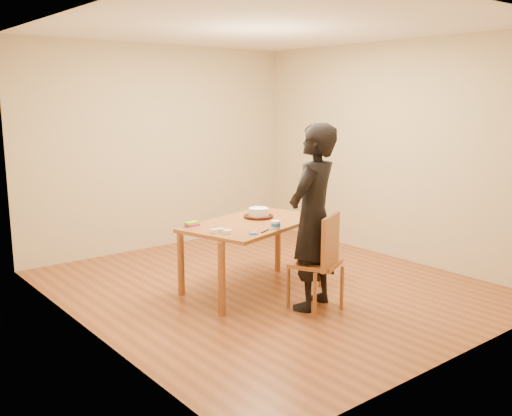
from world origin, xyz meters
TOP-DOWN VIEW (x-y plane):
  - room_shell at (0.00, 0.34)m, footprint 4.00×4.50m
  - dining_table at (-0.22, -0.01)m, footprint 1.65×1.23m
  - dining_chair at (-0.07, -0.79)m, footprint 0.57×0.57m
  - cake_plate at (-0.05, 0.11)m, footprint 0.32×0.32m
  - cake at (-0.05, 0.11)m, footprint 0.22×0.22m
  - frosting_dome at (-0.05, 0.11)m, footprint 0.21×0.21m
  - frosting_tub at (-0.25, -0.40)m, footprint 0.09×0.09m
  - frosting_lid at (-0.55, -0.44)m, footprint 0.09×0.09m
  - frosting_dollop at (-0.55, -0.44)m, footprint 0.04×0.04m
  - ramekin_green at (-0.74, -0.28)m, footprint 0.08×0.08m
  - ramekin_yellow at (-0.82, -0.18)m, footprint 0.08×0.08m
  - ramekin_multi at (-0.75, -0.18)m, footprint 0.08×0.08m
  - candy_box_pink at (-0.82, 0.21)m, footprint 0.14×0.07m
  - candy_box_green at (-0.82, 0.21)m, footprint 0.15×0.10m
  - spatula at (-0.40, -0.43)m, footprint 0.15×0.08m
  - person at (-0.07, -0.74)m, footprint 0.76×0.62m

SIDE VIEW (x-z plane):
  - dining_chair at x=-0.07m, z-range 0.43..0.47m
  - dining_table at x=-0.22m, z-range 0.71..0.75m
  - frosting_lid at x=-0.55m, z-range 0.75..0.76m
  - spatula at x=-0.40m, z-range 0.75..0.76m
  - candy_box_pink at x=-0.82m, z-range 0.75..0.77m
  - cake_plate at x=-0.05m, z-range 0.75..0.77m
  - frosting_dollop at x=-0.55m, z-range 0.76..0.77m
  - ramekin_multi at x=-0.75m, z-range 0.75..0.78m
  - ramekin_yellow at x=-0.82m, z-range 0.75..0.79m
  - ramekin_green at x=-0.74m, z-range 0.75..0.79m
  - candy_box_green at x=-0.82m, z-range 0.77..0.79m
  - frosting_tub at x=-0.25m, z-range 0.75..0.83m
  - cake at x=-0.05m, z-range 0.77..0.84m
  - frosting_dome at x=-0.05m, z-range 0.84..0.87m
  - person at x=-0.07m, z-range 0.00..1.79m
  - room_shell at x=0.00m, z-range 0.00..2.70m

